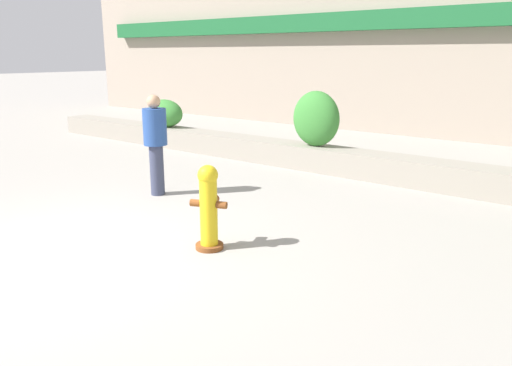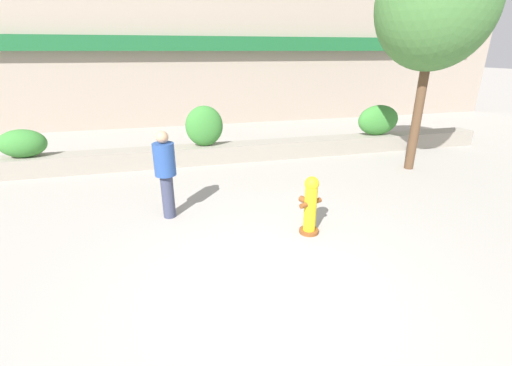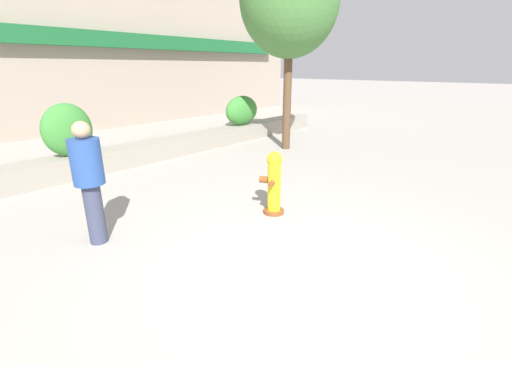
% 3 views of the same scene
% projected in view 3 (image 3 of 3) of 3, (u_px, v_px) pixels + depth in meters
% --- Properties ---
extents(ground_plane, '(120.00, 120.00, 0.00)m').
position_uv_depth(ground_plane, '(301.00, 268.00, 4.27)').
color(ground_plane, '#9E9991').
extents(planter_wall_low, '(18.00, 0.70, 0.50)m').
position_uv_depth(planter_wall_low, '(82.00, 165.00, 7.87)').
color(planter_wall_low, gray).
rests_on(planter_wall_low, ground).
extents(hedge_bush_1, '(1.07, 0.60, 1.15)m').
position_uv_depth(hedge_bush_1, '(67.00, 130.00, 7.47)').
color(hedge_bush_1, '#387F33').
rests_on(hedge_bush_1, planter_wall_low).
extents(hedge_bush_2, '(1.40, 0.62, 0.97)m').
position_uv_depth(hedge_bush_2, '(242.00, 110.00, 11.54)').
color(hedge_bush_2, '#387F33').
rests_on(hedge_bush_2, planter_wall_low).
extents(fire_hydrant, '(0.47, 0.48, 1.08)m').
position_uv_depth(fire_hydrant, '(274.00, 182.00, 5.71)').
color(fire_hydrant, brown).
rests_on(fire_hydrant, ground).
extents(street_tree, '(2.90, 2.61, 5.64)m').
position_uv_depth(street_tree, '(290.00, 0.00, 9.20)').
color(street_tree, brown).
rests_on(street_tree, ground).
extents(pedestrian, '(0.48, 0.48, 1.73)m').
position_uv_depth(pedestrian, '(89.00, 176.00, 4.60)').
color(pedestrian, '#383D56').
rests_on(pedestrian, ground).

